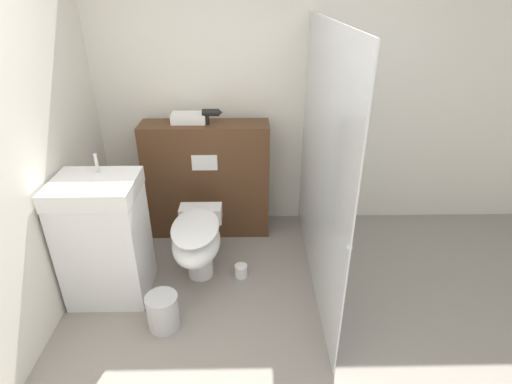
{
  "coord_description": "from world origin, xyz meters",
  "views": [
    {
      "loc": [
        -0.07,
        -1.57,
        2.14
      ],
      "look_at": [
        -0.02,
        1.19,
        0.7
      ],
      "focal_mm": 28.0,
      "sensor_mm": 36.0,
      "label": 1
    }
  ],
  "objects_px": {
    "toilet": "(197,241)",
    "waste_bin": "(163,312)",
    "hair_drier": "(211,113)",
    "sink_vanity": "(105,239)"
  },
  "relations": [
    {
      "from": "hair_drier",
      "to": "waste_bin",
      "type": "bearing_deg",
      "value": -103.39
    },
    {
      "from": "sink_vanity",
      "to": "toilet",
      "type": "bearing_deg",
      "value": 12.0
    },
    {
      "from": "toilet",
      "to": "waste_bin",
      "type": "height_order",
      "value": "toilet"
    },
    {
      "from": "hair_drier",
      "to": "waste_bin",
      "type": "xyz_separation_m",
      "value": [
        -0.29,
        -1.22,
        -1.04
      ]
    },
    {
      "from": "toilet",
      "to": "waste_bin",
      "type": "relative_size",
      "value": 2.76
    },
    {
      "from": "toilet",
      "to": "waste_bin",
      "type": "distance_m",
      "value": 0.6
    },
    {
      "from": "toilet",
      "to": "sink_vanity",
      "type": "bearing_deg",
      "value": -168.0
    },
    {
      "from": "toilet",
      "to": "waste_bin",
      "type": "bearing_deg",
      "value": -111.15
    },
    {
      "from": "hair_drier",
      "to": "toilet",
      "type": "bearing_deg",
      "value": -97.46
    },
    {
      "from": "toilet",
      "to": "hair_drier",
      "type": "height_order",
      "value": "hair_drier"
    }
  ]
}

